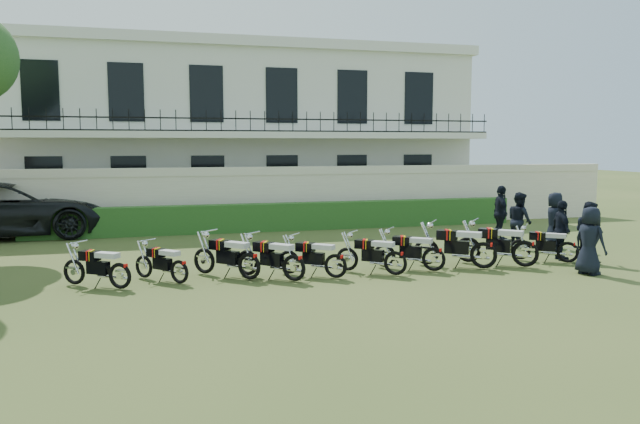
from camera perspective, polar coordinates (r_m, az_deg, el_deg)
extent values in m
plane|color=#354A1D|center=(15.77, -1.23, -5.28)|extent=(100.00, 100.00, 0.00)
cube|color=silver|center=(23.39, -6.05, 0.93)|extent=(30.00, 0.30, 2.00)
cube|color=silver|center=(23.31, -6.08, 3.74)|extent=(30.00, 0.35, 0.30)
cube|color=#254F1C|center=(22.85, -3.23, -0.43)|extent=(18.00, 0.60, 1.00)
cube|color=silver|center=(29.23, -8.04, 6.86)|extent=(20.00, 8.00, 7.00)
cube|color=silver|center=(29.51, -8.15, 14.06)|extent=(20.40, 8.40, 0.40)
cube|color=silver|center=(24.58, -6.61, 7.01)|extent=(20.00, 1.40, 0.25)
cube|color=black|center=(23.95, -6.39, 8.47)|extent=(20.00, 0.05, 0.05)
cube|color=black|center=(23.94, -6.38, 7.39)|extent=(20.00, 0.05, 0.05)
cube|color=black|center=(25.32, -23.85, 2.20)|extent=(1.30, 0.12, 2.20)
cube|color=black|center=(25.35, -24.20, 10.11)|extent=(1.30, 0.12, 2.20)
cube|color=black|center=(25.06, -17.04, 2.42)|extent=(1.30, 0.12, 2.20)
cube|color=black|center=(25.09, -17.30, 10.42)|extent=(1.30, 0.12, 2.20)
cube|color=black|center=(25.15, -10.19, 2.60)|extent=(1.30, 0.12, 2.20)
cube|color=black|center=(25.18, -10.35, 10.58)|extent=(1.30, 0.12, 2.20)
cube|color=black|center=(25.60, -3.49, 2.75)|extent=(1.30, 0.12, 2.20)
cube|color=black|center=(25.63, -3.54, 10.59)|extent=(1.30, 0.12, 2.20)
cube|color=black|center=(26.38, 2.91, 2.86)|extent=(1.30, 0.12, 2.20)
cube|color=black|center=(26.41, 2.95, 10.46)|extent=(1.30, 0.12, 2.20)
cube|color=black|center=(27.47, 8.87, 2.92)|extent=(1.30, 0.12, 2.20)
cube|color=black|center=(27.50, 8.99, 10.22)|extent=(1.30, 0.12, 2.20)
torus|color=black|center=(13.85, -15.80, -5.93)|extent=(0.52, 0.40, 0.58)
torus|color=black|center=(14.59, -19.74, -5.45)|extent=(0.52, 0.40, 0.58)
cube|color=black|center=(14.16, -17.69, -5.14)|extent=(0.52, 0.44, 0.28)
cube|color=black|center=(14.24, -18.42, -4.06)|extent=(0.49, 0.45, 0.21)
cube|color=red|center=(14.24, -18.42, -4.02)|extent=(0.14, 0.27, 0.22)
cube|color=#E3B80B|center=(14.21, -18.24, -4.04)|extent=(0.11, 0.26, 0.22)
cube|color=silver|center=(13.95, -16.90, -4.06)|extent=(0.55, 0.49, 0.11)
cylinder|color=silver|center=(14.38, -19.40, -2.85)|extent=(0.35, 0.48, 0.03)
torus|color=black|center=(14.01, -11.06, -5.75)|extent=(0.42, 0.45, 0.54)
torus|color=black|center=(14.81, -14.31, -5.18)|extent=(0.42, 0.45, 0.54)
cube|color=black|center=(14.35, -12.62, -4.96)|extent=(0.44, 0.47, 0.26)
cube|color=black|center=(14.45, -13.21, -3.94)|extent=(0.44, 0.45, 0.19)
cube|color=red|center=(14.44, -13.21, -3.91)|extent=(0.17, 0.24, 0.20)
cube|color=#E3B80B|center=(14.41, -13.07, -3.93)|extent=(0.15, 0.23, 0.20)
cube|color=silver|center=(14.13, -11.96, -3.99)|extent=(0.48, 0.50, 0.11)
cylinder|color=silver|center=(14.60, -14.02, -2.80)|extent=(0.41, 0.38, 0.03)
torus|color=black|center=(14.15, -4.30, -5.34)|extent=(0.51, 0.51, 0.63)
torus|color=black|center=(14.94, -8.56, -4.78)|extent=(0.51, 0.51, 0.63)
cube|color=black|center=(14.47, -6.33, -4.48)|extent=(0.53, 0.53, 0.31)
cube|color=black|center=(14.57, -7.10, -3.31)|extent=(0.52, 0.52, 0.23)
cube|color=red|center=(14.56, -7.10, -3.27)|extent=(0.19, 0.29, 0.24)
cube|color=#E3B80B|center=(14.53, -6.90, -3.29)|extent=(0.17, 0.27, 0.24)
cube|color=silver|center=(14.26, -5.44, -3.33)|extent=(0.57, 0.58, 0.12)
cylinder|color=silver|center=(14.72, -8.14, -2.01)|extent=(0.46, 0.46, 0.03)
torus|color=black|center=(13.96, -0.12, -5.52)|extent=(0.50, 0.50, 0.61)
torus|color=black|center=(14.64, -4.58, -4.98)|extent=(0.50, 0.50, 0.61)
cube|color=black|center=(14.23, -2.23, -4.67)|extent=(0.52, 0.52, 0.30)
cube|color=black|center=(14.31, -3.03, -3.51)|extent=(0.51, 0.51, 0.22)
cube|color=red|center=(14.31, -3.03, -3.47)|extent=(0.19, 0.28, 0.23)
cube|color=#E3B80B|center=(14.27, -2.82, -3.50)|extent=(0.16, 0.27, 0.23)
cube|color=silver|center=(14.04, -1.29, -3.53)|extent=(0.56, 0.56, 0.12)
cylinder|color=silver|center=(14.44, -4.11, -2.22)|extent=(0.45, 0.45, 0.03)
torus|color=black|center=(14.39, 3.69, -5.25)|extent=(0.50, 0.43, 0.58)
torus|color=black|center=(14.86, -0.75, -4.88)|extent=(0.50, 0.43, 0.58)
cube|color=black|center=(14.57, 1.61, -4.53)|extent=(0.51, 0.46, 0.28)
cube|color=black|center=(14.61, 0.82, -3.49)|extent=(0.48, 0.46, 0.21)
cube|color=red|center=(14.61, 0.82, -3.45)|extent=(0.16, 0.27, 0.22)
cube|color=#E3B80B|center=(14.59, 1.03, -3.47)|extent=(0.13, 0.26, 0.22)
cube|color=silver|center=(14.42, 2.54, -3.47)|extent=(0.54, 0.51, 0.11)
cylinder|color=silver|center=(14.69, -0.25, -2.32)|extent=(0.38, 0.45, 0.03)
torus|color=black|center=(14.85, 9.20, -4.94)|extent=(0.50, 0.45, 0.59)
torus|color=black|center=(15.24, 4.68, -4.59)|extent=(0.50, 0.45, 0.59)
cube|color=black|center=(14.99, 7.09, -4.24)|extent=(0.51, 0.48, 0.29)
cube|color=black|center=(15.02, 6.30, -3.21)|extent=(0.49, 0.47, 0.21)
cube|color=red|center=(15.02, 6.30, -3.17)|extent=(0.16, 0.27, 0.22)
cube|color=#E3B80B|center=(15.00, 6.51, -3.19)|extent=(0.14, 0.26, 0.22)
cube|color=silver|center=(14.86, 8.06, -3.18)|extent=(0.55, 0.52, 0.12)
cylinder|color=silver|center=(15.08, 5.21, -2.05)|extent=(0.40, 0.45, 0.03)
torus|color=black|center=(15.52, 12.64, -4.51)|extent=(0.52, 0.45, 0.60)
torus|color=black|center=(15.80, 8.11, -4.23)|extent=(0.52, 0.45, 0.60)
cube|color=black|center=(15.61, 10.54, -3.85)|extent=(0.53, 0.48, 0.29)
cube|color=black|center=(15.62, 9.75, -2.85)|extent=(0.50, 0.48, 0.22)
cube|color=red|center=(15.62, 9.76, -2.82)|extent=(0.16, 0.28, 0.22)
cube|color=#E3B80B|center=(15.60, 9.96, -2.83)|extent=(0.13, 0.27, 0.22)
cube|color=silver|center=(15.50, 11.51, -2.81)|extent=(0.57, 0.52, 0.12)
cylinder|color=silver|center=(15.65, 8.66, -1.73)|extent=(0.39, 0.47, 0.03)
torus|color=black|center=(16.16, 17.26, -4.07)|extent=(0.60, 0.49, 0.68)
torus|color=black|center=(16.32, 12.19, -3.83)|extent=(0.60, 0.49, 0.68)
cube|color=black|center=(16.19, 14.93, -3.39)|extent=(0.61, 0.53, 0.33)
cube|color=black|center=(16.18, 14.06, -2.30)|extent=(0.57, 0.53, 0.24)
cube|color=red|center=(16.17, 14.06, -2.26)|extent=(0.17, 0.31, 0.26)
cube|color=#E3B80B|center=(16.17, 14.29, -2.27)|extent=(0.14, 0.30, 0.26)
cube|color=silver|center=(16.11, 16.02, -2.23)|extent=(0.65, 0.58, 0.13)
cylinder|color=silver|center=(16.18, 12.84, -1.07)|extent=(0.43, 0.55, 0.03)
torus|color=black|center=(16.65, 20.71, -3.89)|extent=(0.57, 0.53, 0.68)
torus|color=black|center=(16.85, 15.80, -3.61)|extent=(0.57, 0.53, 0.68)
cube|color=black|center=(16.70, 18.45, -3.20)|extent=(0.59, 0.56, 0.33)
cube|color=black|center=(16.69, 17.62, -2.13)|extent=(0.57, 0.55, 0.25)
cube|color=red|center=(16.69, 17.62, -2.10)|extent=(0.19, 0.31, 0.26)
cube|color=#E3B80B|center=(16.68, 17.84, -2.11)|extent=(0.16, 0.30, 0.26)
cube|color=silver|center=(16.61, 19.52, -2.08)|extent=(0.63, 0.61, 0.13)
cylinder|color=silver|center=(16.71, 16.45, -0.93)|extent=(0.47, 0.52, 0.03)
torus|color=black|center=(17.74, 23.65, -3.60)|extent=(0.50, 0.41, 0.56)
torus|color=black|center=(17.76, 19.76, -3.43)|extent=(0.50, 0.41, 0.56)
cube|color=black|center=(17.72, 21.87, -3.08)|extent=(0.50, 0.45, 0.28)
cube|color=black|center=(17.68, 21.22, -2.25)|extent=(0.48, 0.45, 0.20)
cube|color=red|center=(17.68, 21.22, -2.22)|extent=(0.15, 0.26, 0.21)
cube|color=#E3B80B|center=(17.68, 21.40, -2.23)|extent=(0.12, 0.25, 0.21)
cube|color=silver|center=(17.67, 22.72, -2.20)|extent=(0.54, 0.49, 0.11)
cylinder|color=silver|center=(17.66, 20.29, -1.32)|extent=(0.37, 0.45, 0.03)
imported|color=black|center=(23.50, -26.65, 0.18)|extent=(7.06, 3.83, 1.88)
imported|color=black|center=(16.40, 23.45, -2.42)|extent=(0.74, 0.93, 1.65)
imported|color=black|center=(18.04, 23.34, -1.69)|extent=(0.76, 0.90, 1.64)
imported|color=black|center=(18.13, 21.20, -1.57)|extent=(0.61, 1.02, 1.63)
imported|color=black|center=(20.02, 20.64, -0.74)|extent=(0.72, 0.94, 1.71)
imported|color=black|center=(19.77, 17.77, -0.73)|extent=(0.67, 0.85, 1.71)
imported|color=black|center=(21.11, 16.20, -0.11)|extent=(0.67, 1.13, 1.81)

